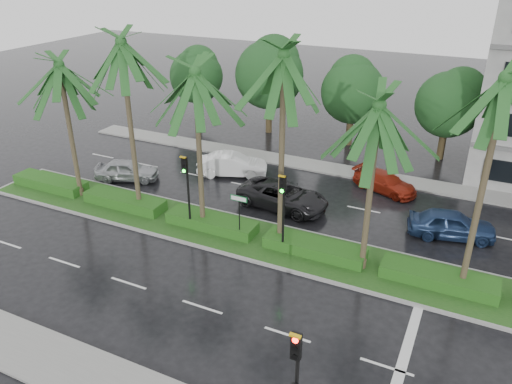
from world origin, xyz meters
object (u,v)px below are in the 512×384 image
at_px(signal_median_left, 187,182).
at_px(car_blue, 452,224).
at_px(car_red, 385,182).
at_px(street_sign, 239,207).
at_px(car_darkgrey, 283,196).
at_px(car_silver, 127,170).
at_px(car_white, 232,165).
at_px(signal_near, 296,382).

bearing_deg(signal_median_left, car_blue, 23.39).
bearing_deg(car_blue, car_red, 33.74).
bearing_deg(street_sign, car_darkgrey, 83.94).
relative_size(car_silver, car_red, 0.98).
bearing_deg(car_white, car_red, -100.01).
distance_m(car_white, car_red, 10.20).
height_order(signal_near, car_silver, signal_near).
bearing_deg(street_sign, car_red, 60.28).
distance_m(signal_near, car_white, 21.01).
bearing_deg(car_red, car_white, 122.01).
height_order(signal_near, signal_median_left, signal_median_left).
bearing_deg(signal_near, signal_median_left, 135.91).
bearing_deg(signal_near, street_sign, 125.34).
height_order(car_silver, car_darkgrey, car_darkgrey).
bearing_deg(signal_median_left, car_silver, 151.66).
bearing_deg(street_sign, car_white, 120.55).
bearing_deg(car_silver, car_white, -80.52).
distance_m(signal_median_left, car_blue, 14.34).
distance_m(car_white, car_blue, 14.66).
xyz_separation_m(signal_near, car_darkgrey, (-6.50, 14.58, -1.74)).
bearing_deg(car_silver, signal_near, -150.72).
height_order(street_sign, car_darkgrey, street_sign).
bearing_deg(street_sign, car_silver, 159.80).
xyz_separation_m(signal_near, car_white, (-11.50, 17.49, -1.73)).
xyz_separation_m(street_sign, car_white, (-4.50, 7.62, -1.35)).
relative_size(car_darkgrey, car_blue, 1.22).
bearing_deg(signal_median_left, car_darkgrey, 54.43).
height_order(signal_near, street_sign, signal_near).
height_order(signal_near, car_white, signal_near).
xyz_separation_m(car_silver, car_darkgrey, (11.00, 0.85, 0.05)).
height_order(car_white, car_blue, car_white).
xyz_separation_m(signal_median_left, car_white, (-1.50, 7.81, -2.23)).
distance_m(car_darkgrey, car_red, 7.02).
bearing_deg(street_sign, signal_median_left, -176.53).
relative_size(car_silver, car_blue, 0.93).
xyz_separation_m(car_white, car_blue, (14.50, -2.18, -0.00)).
distance_m(car_darkgrey, car_blue, 9.53).
relative_size(car_silver, car_white, 0.89).
relative_size(signal_median_left, car_blue, 0.97).
relative_size(signal_near, street_sign, 1.68).
distance_m(street_sign, car_white, 8.96).
relative_size(car_white, car_blue, 1.04).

